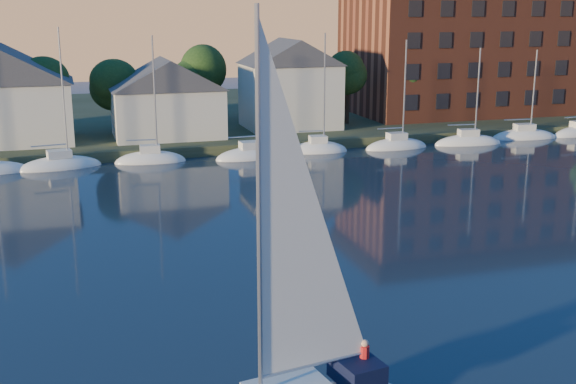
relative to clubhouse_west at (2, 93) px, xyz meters
name	(u,v)px	position (x,y,z in m)	size (l,w,h in m)	color
shoreline_land	(195,119)	(22.00, 17.00, -5.93)	(160.00, 50.00, 2.00)	#323921
wooden_dock	(235,151)	(22.00, -6.00, -5.93)	(120.00, 3.00, 1.00)	brown
clubhouse_west	(2,93)	(0.00, 0.00, 0.00)	(13.65, 9.45, 9.64)	beige
clubhouse_centre	(167,97)	(16.00, -1.00, -0.80)	(11.55, 8.40, 8.08)	beige
clubhouse_east	(290,83)	(30.00, 1.00, 0.07)	(10.50, 8.40, 9.80)	beige
condo_block	(470,42)	(56.00, 6.95, 3.86)	(31.00, 17.00, 17.40)	brown
tree_line	(229,70)	(24.00, 5.00, 1.24)	(93.40, 5.40, 8.90)	#332517
moored_fleet	(282,153)	(26.00, -9.00, -5.83)	(95.50, 2.40, 12.05)	white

